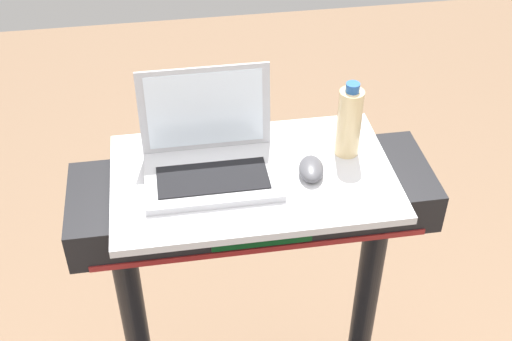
# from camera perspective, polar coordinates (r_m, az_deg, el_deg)

# --- Properties ---
(desk_board) EXTENTS (0.69, 0.43, 0.02)m
(desk_board) POSITION_cam_1_polar(r_m,az_deg,el_deg) (1.64, -0.27, -0.56)
(desk_board) COLOR silver
(desk_board) RESTS_ON treadmill_base
(laptop) EXTENTS (0.32, 0.25, 0.23)m
(laptop) POSITION_cam_1_polar(r_m,az_deg,el_deg) (1.62, -3.95, 1.40)
(laptop) COLOR #B7B7BC
(laptop) RESTS_ON desk_board
(computer_mouse) EXTENTS (0.08, 0.11, 0.03)m
(computer_mouse) POSITION_cam_1_polar(r_m,az_deg,el_deg) (1.62, 4.71, 0.15)
(computer_mouse) COLOR #4C4C51
(computer_mouse) RESTS_ON desk_board
(water_bottle) EXTENTS (0.06, 0.06, 0.20)m
(water_bottle) POSITION_cam_1_polar(r_m,az_deg,el_deg) (1.66, 7.91, 4.13)
(water_bottle) COLOR beige
(water_bottle) RESTS_ON desk_board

